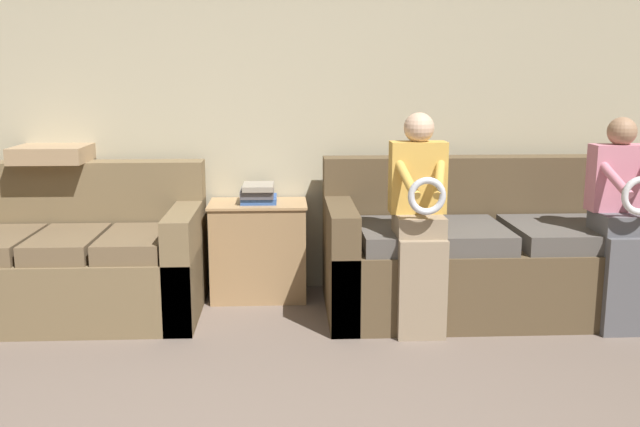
% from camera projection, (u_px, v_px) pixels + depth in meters
% --- Properties ---
extents(wall_back, '(7.48, 0.06, 2.55)m').
position_uv_depth(wall_back, '(254.00, 97.00, 4.62)').
color(wall_back, '#BCB293').
rests_on(wall_back, ground_plane).
extents(couch_main, '(2.12, 0.90, 0.90)m').
position_uv_depth(couch_main, '(499.00, 256.00, 4.35)').
color(couch_main, brown).
rests_on(couch_main, ground_plane).
extents(couch_side, '(1.49, 0.87, 0.89)m').
position_uv_depth(couch_side, '(76.00, 262.00, 4.27)').
color(couch_side, brown).
rests_on(couch_side, ground_plane).
extents(child_left_seated, '(0.31, 0.37, 1.22)m').
position_uv_depth(child_left_seated, '(420.00, 215.00, 3.89)').
color(child_left_seated, gray).
rests_on(child_left_seated, ground_plane).
extents(child_right_seated, '(0.32, 0.37, 1.19)m').
position_uv_depth(child_right_seated, '(623.00, 216.00, 3.95)').
color(child_right_seated, '#56565B').
rests_on(child_right_seated, ground_plane).
extents(side_shelf, '(0.62, 0.40, 0.62)m').
position_uv_depth(side_shelf, '(259.00, 249.00, 4.56)').
color(side_shelf, '#9E7A51').
rests_on(side_shelf, ground_plane).
extents(book_stack, '(0.22, 0.28, 0.12)m').
position_uv_depth(book_stack, '(258.00, 193.00, 4.49)').
color(book_stack, '#33569E').
rests_on(book_stack, side_shelf).
extents(throw_pillow, '(0.44, 0.44, 0.10)m').
position_uv_depth(throw_pillow, '(53.00, 153.00, 4.43)').
color(throw_pillow, '#A38460').
rests_on(throw_pillow, couch_side).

